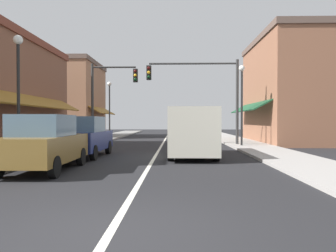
# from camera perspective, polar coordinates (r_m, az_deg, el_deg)

# --- Properties ---
(ground_plane) EXTENTS (80.00, 80.00, 0.00)m
(ground_plane) POSITION_cam_1_polar(r_m,az_deg,el_deg) (22.68, -0.97, -3.13)
(ground_plane) COLOR black
(sidewalk_left) EXTENTS (2.60, 56.00, 0.12)m
(sidewalk_left) POSITION_cam_1_polar(r_m,az_deg,el_deg) (23.55, -14.48, -2.86)
(sidewalk_left) COLOR gray
(sidewalk_left) RESTS_ON ground
(sidewalk_right) EXTENTS (2.60, 56.00, 0.12)m
(sidewalk_right) POSITION_cam_1_polar(r_m,az_deg,el_deg) (23.12, 12.80, -2.92)
(sidewalk_right) COLOR #A39E99
(sidewalk_right) RESTS_ON ground
(lane_center_stripe) EXTENTS (0.14, 52.00, 0.01)m
(lane_center_stripe) POSITION_cam_1_polar(r_m,az_deg,el_deg) (22.68, -0.97, -3.12)
(lane_center_stripe) COLOR silver
(lane_center_stripe) RESTS_ON ground
(storefront_right_block) EXTENTS (6.86, 10.20, 7.60)m
(storefront_right_block) POSITION_cam_1_polar(r_m,az_deg,el_deg) (26.18, 20.76, 5.69)
(storefront_right_block) COLOR #8E5B42
(storefront_right_block) RESTS_ON ground
(storefront_far_left) EXTENTS (6.56, 8.20, 7.33)m
(storefront_far_left) POSITION_cam_1_polar(r_m,az_deg,el_deg) (34.28, -16.24, 4.33)
(storefront_far_left) COLOR #9E6B4C
(storefront_far_left) RESTS_ON ground
(parked_car_nearest_left) EXTENTS (1.82, 4.12, 1.77)m
(parked_car_nearest_left) POSITION_cam_1_polar(r_m,az_deg,el_deg) (11.25, -20.30, -2.75)
(parked_car_nearest_left) COLOR brown
(parked_car_nearest_left) RESTS_ON ground
(parked_car_second_left) EXTENTS (1.83, 4.13, 1.77)m
(parked_car_second_left) POSITION_cam_1_polar(r_m,az_deg,el_deg) (15.21, -14.13, -1.79)
(parked_car_second_left) COLOR navy
(parked_car_second_left) RESTS_ON ground
(van_in_lane) EXTENTS (2.04, 5.20, 2.12)m
(van_in_lane) POSITION_cam_1_polar(r_m,az_deg,el_deg) (14.76, 4.08, -0.81)
(van_in_lane) COLOR beige
(van_in_lane) RESTS_ON ground
(traffic_signal_mast_arm) EXTENTS (5.82, 0.50, 5.47)m
(traffic_signal_mast_arm) POSITION_cam_1_polar(r_m,az_deg,el_deg) (21.49, 6.19, 6.78)
(traffic_signal_mast_arm) COLOR #333333
(traffic_signal_mast_arm) RESTS_ON ground
(traffic_signal_left_corner) EXTENTS (3.22, 0.50, 5.50)m
(traffic_signal_left_corner) POSITION_cam_1_polar(r_m,az_deg,el_deg) (23.36, -10.21, 5.91)
(traffic_signal_left_corner) COLOR #333333
(traffic_signal_left_corner) RESTS_ON ground
(street_lamp_left_near) EXTENTS (0.36, 0.36, 4.87)m
(street_lamp_left_near) POSITION_cam_1_polar(r_m,az_deg,el_deg) (14.21, -24.07, 7.64)
(street_lamp_left_near) COLOR black
(street_lamp_left_near) RESTS_ON ground
(street_lamp_right_mid) EXTENTS (0.36, 0.36, 4.91)m
(street_lamp_right_mid) POSITION_cam_1_polar(r_m,az_deg,el_deg) (20.68, 12.41, 5.61)
(street_lamp_right_mid) COLOR black
(street_lamp_right_mid) RESTS_ON ground
(street_lamp_left_far) EXTENTS (0.36, 0.36, 5.00)m
(street_lamp_left_far) POSITION_cam_1_polar(r_m,az_deg,el_deg) (29.80, -9.90, 4.25)
(street_lamp_left_far) COLOR black
(street_lamp_left_far) RESTS_ON ground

